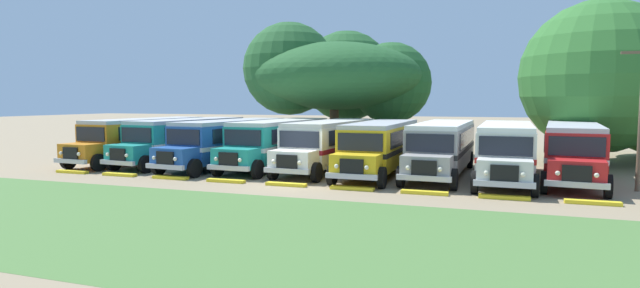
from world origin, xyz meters
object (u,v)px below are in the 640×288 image
Objects in this scene: parked_bus_slot_4 at (330,142)px; parked_bus_slot_6 at (442,146)px; parked_bus_slot_5 at (381,145)px; parked_bus_slot_2 at (230,140)px; parked_bus_slot_3 at (279,141)px; parked_bus_slot_1 at (186,138)px; broad_shade_tree at (336,76)px; parked_bus_slot_8 at (573,149)px; parked_bus_slot_7 at (506,148)px; parked_bus_slot_0 at (144,137)px.

parked_bus_slot_6 is (6.43, -0.14, 0.00)m from parked_bus_slot_4.
parked_bus_slot_5 is (3.16, -0.67, 0.00)m from parked_bus_slot_4.
parked_bus_slot_2 is 1.01× the size of parked_bus_slot_3.
parked_bus_slot_4 is 6.43m from parked_bus_slot_6.
broad_shade_tree reaches higher than parked_bus_slot_1.
parked_bus_slot_8 is at bearing 94.28° from parked_bus_slot_6.
broad_shade_tree is (7.10, 9.72, 4.35)m from parked_bus_slot_1.
parked_bus_slot_7 is (3.24, -0.55, 0.00)m from parked_bus_slot_6.
parked_bus_slot_3 is at bearing -95.93° from parked_bus_slot_5.
parked_bus_slot_6 is at bearing 91.61° from parked_bus_slot_3.
parked_bus_slot_1 and parked_bus_slot_5 have the same top height.
parked_bus_slot_1 is 1.01× the size of parked_bus_slot_6.
parked_bus_slot_6 is at bearing 95.11° from parked_bus_slot_1.
broad_shade_tree reaches higher than parked_bus_slot_4.
parked_bus_slot_8 is (12.85, 0.13, 0.00)m from parked_bus_slot_4.
broad_shade_tree is (-9.15, 9.78, 4.35)m from parked_bus_slot_6.
parked_bus_slot_5 and parked_bus_slot_8 have the same top height.
parked_bus_slot_1 is 1.01× the size of parked_bus_slot_3.
parked_bus_slot_2 is at bearing -74.42° from parked_bus_slot_3.
parked_bus_slot_7 is 0.78× the size of broad_shade_tree.
parked_bus_slot_8 is (6.41, 0.27, 0.00)m from parked_bus_slot_6.
parked_bus_slot_2 is at bearing -80.90° from parked_bus_slot_4.
parked_bus_slot_0 is 22.58m from parked_bus_slot_7.
parked_bus_slot_2 and parked_bus_slot_8 have the same top height.
broad_shade_tree reaches higher than parked_bus_slot_3.
parked_bus_slot_8 is (3.18, 0.82, 0.00)m from parked_bus_slot_7.
parked_bus_slot_3 is (6.53, 0.12, 0.00)m from parked_bus_slot_1.
parked_bus_slot_7 is (12.95, -0.73, 0.00)m from parked_bus_slot_3.
parked_bus_slot_5 is (16.06, -0.30, 0.00)m from parked_bus_slot_0.
parked_bus_slot_0 is 1.00× the size of parked_bus_slot_4.
parked_bus_slot_4 is at bearing -89.35° from parked_bus_slot_6.
parked_bus_slot_0 is 14.94m from broad_shade_tree.
parked_bus_slot_5 is at bearing -78.90° from parked_bus_slot_6.
parked_bus_slot_5 is at bearing 93.35° from parked_bus_slot_0.
parked_bus_slot_5 is 9.72m from parked_bus_slot_8.
parked_bus_slot_1 is 22.66m from parked_bus_slot_8.
parked_bus_slot_1 is 1.00× the size of parked_bus_slot_8.
parked_bus_slot_6 is (12.73, 0.50, 0.00)m from parked_bus_slot_2.
parked_bus_slot_4 and parked_bus_slot_8 have the same top height.
parked_bus_slot_5 is (9.45, -0.03, 0.00)m from parked_bus_slot_2.
broad_shade_tree is at bearing 166.35° from parked_bus_slot_2.
parked_bus_slot_1 is 1.01× the size of parked_bus_slot_5.
parked_bus_slot_5 is 1.00× the size of parked_bus_slot_6.
parked_bus_slot_6 is (3.28, 0.53, 0.00)m from parked_bus_slot_5.
broad_shade_tree is at bearing -135.06° from parked_bus_slot_6.
broad_shade_tree is (0.57, 9.60, 4.35)m from parked_bus_slot_3.
parked_bus_slot_0 is at bearing -90.64° from parked_bus_slot_5.
parked_bus_slot_6 is at bearing -46.92° from broad_shade_tree.
parked_bus_slot_0 is 1.00× the size of parked_bus_slot_2.
parked_bus_slot_1 is at bearing -93.67° from parked_bus_slot_2.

